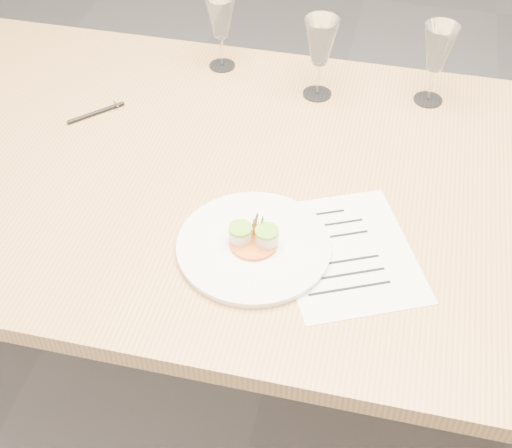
% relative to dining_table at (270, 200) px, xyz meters
% --- Properties ---
extents(ground, '(7.00, 7.00, 0.00)m').
position_rel_dining_table_xyz_m(ground, '(0.00, 0.00, -0.68)').
color(ground, slate).
rests_on(ground, ground).
extents(dining_table, '(2.40, 1.00, 0.75)m').
position_rel_dining_table_xyz_m(dining_table, '(0.00, 0.00, 0.00)').
color(dining_table, tan).
rests_on(dining_table, ground).
extents(dinner_plate, '(0.30, 0.30, 0.08)m').
position_rel_dining_table_xyz_m(dinner_plate, '(0.01, -0.22, 0.08)').
color(dinner_plate, white).
rests_on(dinner_plate, dining_table).
extents(recipe_sheet, '(0.36, 0.39, 0.00)m').
position_rel_dining_table_xyz_m(recipe_sheet, '(0.19, -0.18, 0.07)').
color(recipe_sheet, white).
rests_on(recipe_sheet, dining_table).
extents(ballpoint_pen, '(0.11, 0.11, 0.01)m').
position_rel_dining_table_xyz_m(ballpoint_pen, '(-0.45, 0.13, 0.07)').
color(ballpoint_pen, black).
rests_on(ballpoint_pen, dining_table).
extents(wine_glass_0, '(0.08, 0.08, 0.19)m').
position_rel_dining_table_xyz_m(wine_glass_0, '(-0.21, 0.40, 0.20)').
color(wine_glass_0, white).
rests_on(wine_glass_0, dining_table).
extents(wine_glass_1, '(0.08, 0.08, 0.20)m').
position_rel_dining_table_xyz_m(wine_glass_1, '(0.05, 0.33, 0.21)').
color(wine_glass_1, white).
rests_on(wine_glass_1, dining_table).
extents(wine_glass_2, '(0.08, 0.08, 0.20)m').
position_rel_dining_table_xyz_m(wine_glass_2, '(0.31, 0.36, 0.21)').
color(wine_glass_2, white).
rests_on(wine_glass_2, dining_table).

